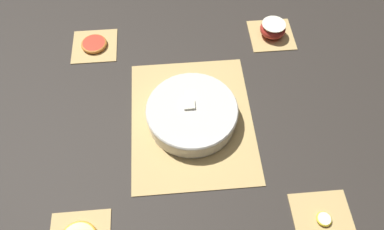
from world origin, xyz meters
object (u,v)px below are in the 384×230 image
at_px(apple_half, 273,29).
at_px(banana_coin_single, 324,219).
at_px(fruit_salad_bowl, 192,113).
at_px(grapefruit_slice, 94,44).

xyz_separation_m(apple_half, banana_coin_single, (0.64, 0.00, -0.02)).
bearing_deg(fruit_salad_bowl, banana_coin_single, 43.04).
xyz_separation_m(fruit_salad_bowl, banana_coin_single, (0.32, 0.30, -0.03)).
height_order(fruit_salad_bowl, apple_half, fruit_salad_bowl).
xyz_separation_m(fruit_salad_bowl, grapefruit_slice, (-0.32, -0.30, -0.03)).
height_order(apple_half, grapefruit_slice, apple_half).
bearing_deg(fruit_salad_bowl, apple_half, 136.92).
bearing_deg(grapefruit_slice, apple_half, 90.00).
height_order(banana_coin_single, grapefruit_slice, grapefruit_slice).
bearing_deg(fruit_salad_bowl, grapefruit_slice, -136.93).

